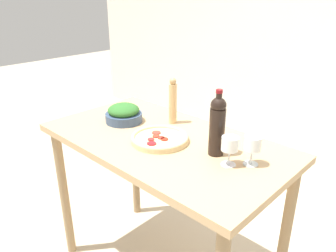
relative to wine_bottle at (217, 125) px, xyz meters
The scene contains 8 objects.
wall_back 2.06m from the wine_bottle, 98.54° to the left, with size 6.40×0.08×2.60m.
prep_counter 0.42m from the wine_bottle, behind, with size 1.33×0.72×0.95m.
wine_bottle is the anchor object (origin of this frame).
wine_glass_near 0.13m from the wine_bottle, 25.45° to the right, with size 0.08×0.08×0.14m.
wine_glass_far 0.18m from the wine_bottle, ahead, with size 0.08×0.08×0.14m.
pepper_mill 0.44m from the wine_bottle, 160.62° to the left, with size 0.05×0.05×0.27m.
salad_bowl 0.65m from the wine_bottle, behind, with size 0.22×0.22×0.11m.
homemade_pizza 0.33m from the wine_bottle, 163.56° to the right, with size 0.30×0.30×0.03m.
Camera 1 is at (1.10, -1.12, 1.68)m, focal length 35.00 mm.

